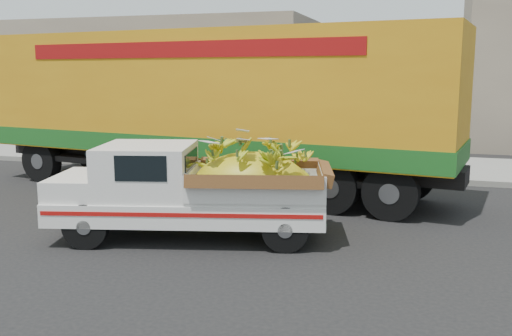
% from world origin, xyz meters
% --- Properties ---
extents(ground, '(100.00, 100.00, 0.00)m').
position_xyz_m(ground, '(0.00, 0.00, 0.00)').
color(ground, black).
rests_on(ground, ground).
extents(curb, '(60.00, 0.25, 0.15)m').
position_xyz_m(curb, '(0.00, 7.02, 0.07)').
color(curb, gray).
rests_on(curb, ground).
extents(sidewalk, '(60.00, 4.00, 0.14)m').
position_xyz_m(sidewalk, '(0.00, 9.12, 0.07)').
color(sidewalk, gray).
rests_on(sidewalk, ground).
extents(building_left, '(18.00, 6.00, 5.00)m').
position_xyz_m(building_left, '(-8.00, 15.02, 2.50)').
color(building_left, gray).
rests_on(building_left, ground).
extents(pickup_truck, '(4.93, 2.76, 1.63)m').
position_xyz_m(pickup_truck, '(2.24, 0.73, 0.88)').
color(pickup_truck, black).
rests_on(pickup_truck, ground).
extents(semi_trailer, '(12.06, 4.27, 3.80)m').
position_xyz_m(semi_trailer, '(0.70, 4.57, 2.12)').
color(semi_trailer, black).
rests_on(semi_trailer, ground).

